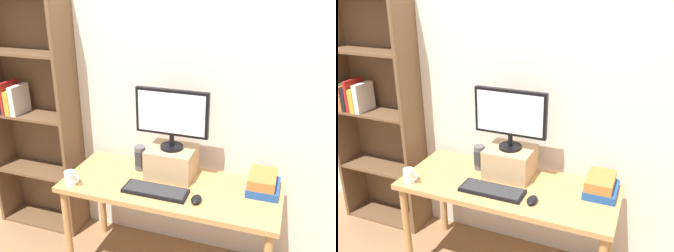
% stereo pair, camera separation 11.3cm
% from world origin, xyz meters
% --- Properties ---
extents(back_wall, '(7.00, 0.08, 2.60)m').
position_xyz_m(back_wall, '(0.00, 0.41, 1.30)').
color(back_wall, beige).
rests_on(back_wall, ground_plane).
extents(desk, '(1.46, 0.60, 0.73)m').
position_xyz_m(desk, '(0.00, 0.00, 0.65)').
color(desk, '#B7844C').
rests_on(desk, ground_plane).
extents(bookshelf_unit, '(0.74, 0.28, 1.99)m').
position_xyz_m(bookshelf_unit, '(-1.28, 0.26, 1.01)').
color(bookshelf_unit, brown).
rests_on(bookshelf_unit, ground_plane).
extents(riser_box, '(0.32, 0.28, 0.21)m').
position_xyz_m(riser_box, '(-0.04, 0.13, 0.83)').
color(riser_box, tan).
rests_on(riser_box, desk).
extents(computer_monitor, '(0.50, 0.16, 0.42)m').
position_xyz_m(computer_monitor, '(-0.04, 0.13, 1.18)').
color(computer_monitor, black).
rests_on(computer_monitor, riser_box).
extents(keyboard, '(0.43, 0.15, 0.02)m').
position_xyz_m(keyboard, '(-0.06, -0.13, 0.74)').
color(keyboard, black).
rests_on(keyboard, desk).
extents(computer_mouse, '(0.06, 0.10, 0.04)m').
position_xyz_m(computer_mouse, '(0.22, -0.15, 0.75)').
color(computer_mouse, black).
rests_on(computer_mouse, desk).
extents(book_stack, '(0.20, 0.26, 0.12)m').
position_xyz_m(book_stack, '(0.59, 0.13, 0.79)').
color(book_stack, navy).
rests_on(book_stack, desk).
extents(coffee_mug, '(0.11, 0.07, 0.10)m').
position_xyz_m(coffee_mug, '(-0.63, -0.23, 0.78)').
color(coffee_mug, white).
rests_on(coffee_mug, desk).
extents(desk_speaker, '(0.08, 0.08, 0.18)m').
position_xyz_m(desk_speaker, '(-0.28, 0.13, 0.82)').
color(desk_speaker, '#4C4C51').
rests_on(desk_speaker, desk).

